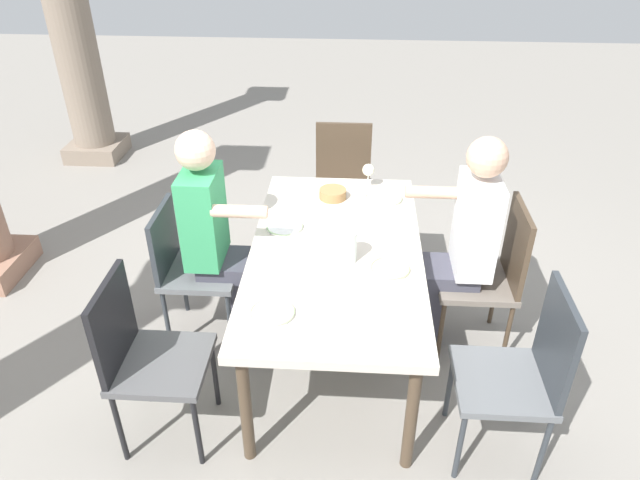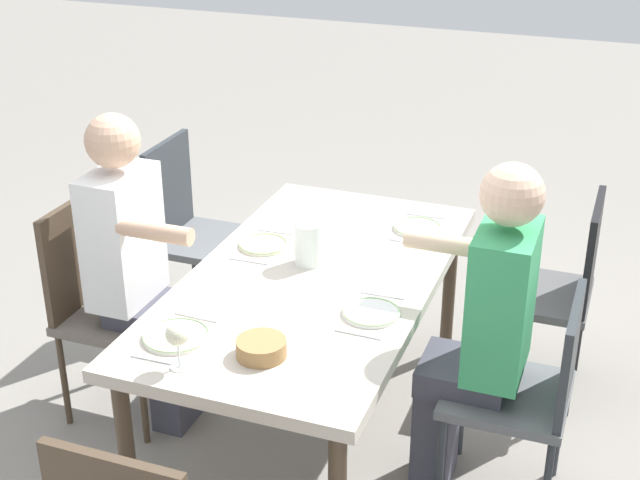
% 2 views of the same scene
% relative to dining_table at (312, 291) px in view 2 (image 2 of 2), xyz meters
% --- Properties ---
extents(ground_plane, '(16.00, 16.00, 0.00)m').
position_rel_dining_table_xyz_m(ground_plane, '(0.00, 0.00, -0.67)').
color(ground_plane, gray).
extents(dining_table, '(1.76, 0.94, 0.73)m').
position_rel_dining_table_xyz_m(dining_table, '(0.00, 0.00, 0.00)').
color(dining_table, beige).
rests_on(dining_table, ground).
extents(chair_west_north, '(0.44, 0.44, 0.93)m').
position_rel_dining_table_xyz_m(chair_west_north, '(-0.66, 0.89, -0.13)').
color(chair_west_north, '#4F4F50').
rests_on(chair_west_north, ground).
extents(chair_west_south, '(0.44, 0.44, 0.95)m').
position_rel_dining_table_xyz_m(chair_west_south, '(-0.66, -0.89, -0.13)').
color(chair_west_south, '#5B5E61').
rests_on(chair_west_south, ground).
extents(chair_mid_north, '(0.44, 0.44, 0.87)m').
position_rel_dining_table_xyz_m(chair_mid_north, '(0.13, 0.88, -0.16)').
color(chair_mid_north, '#5B5E61').
rests_on(chair_mid_north, ground).
extents(chair_mid_south, '(0.44, 0.44, 0.95)m').
position_rel_dining_table_xyz_m(chair_mid_south, '(0.13, -0.89, -0.13)').
color(chair_mid_south, '#6A6158').
rests_on(chair_mid_south, ground).
extents(diner_woman_green, '(0.35, 0.50, 1.35)m').
position_rel_dining_table_xyz_m(diner_woman_green, '(0.13, 0.70, 0.06)').
color(diner_woman_green, '#3F3F4C').
rests_on(diner_woman_green, ground).
extents(diner_man_white, '(0.35, 0.50, 1.35)m').
position_rel_dining_table_xyz_m(diner_man_white, '(0.13, -0.70, 0.06)').
color(diner_man_white, '#3F3F4C').
rests_on(diner_man_white, ground).
extents(plate_0, '(0.21, 0.21, 0.02)m').
position_rel_dining_table_xyz_m(plate_0, '(-0.58, 0.27, 0.07)').
color(plate_0, white).
rests_on(plate_0, dining_table).
extents(fork_0, '(0.02, 0.17, 0.01)m').
position_rel_dining_table_xyz_m(fork_0, '(-0.73, 0.27, 0.07)').
color(fork_0, silver).
rests_on(fork_0, dining_table).
extents(spoon_0, '(0.03, 0.17, 0.01)m').
position_rel_dining_table_xyz_m(spoon_0, '(-0.43, 0.27, 0.07)').
color(spoon_0, silver).
rests_on(spoon_0, dining_table).
extents(plate_1, '(0.20, 0.20, 0.02)m').
position_rel_dining_table_xyz_m(plate_1, '(-0.18, -0.29, 0.07)').
color(plate_1, silver).
rests_on(plate_1, dining_table).
extents(fork_1, '(0.03, 0.17, 0.01)m').
position_rel_dining_table_xyz_m(fork_1, '(-0.33, -0.29, 0.07)').
color(fork_1, silver).
rests_on(fork_1, dining_table).
extents(spoon_1, '(0.02, 0.17, 0.01)m').
position_rel_dining_table_xyz_m(spoon_1, '(-0.03, -0.29, 0.07)').
color(spoon_1, silver).
rests_on(spoon_1, dining_table).
extents(plate_2, '(0.21, 0.21, 0.02)m').
position_rel_dining_table_xyz_m(plate_2, '(0.20, 0.31, 0.07)').
color(plate_2, white).
rests_on(plate_2, dining_table).
extents(fork_2, '(0.02, 0.17, 0.01)m').
position_rel_dining_table_xyz_m(fork_2, '(0.05, 0.31, 0.07)').
color(fork_2, silver).
rests_on(fork_2, dining_table).
extents(spoon_2, '(0.02, 0.17, 0.01)m').
position_rel_dining_table_xyz_m(spoon_2, '(0.35, 0.31, 0.07)').
color(spoon_2, silver).
rests_on(spoon_2, dining_table).
extents(plate_3, '(0.23, 0.23, 0.02)m').
position_rel_dining_table_xyz_m(plate_3, '(0.59, -0.28, 0.07)').
color(plate_3, white).
rests_on(plate_3, dining_table).
extents(wine_glass_3, '(0.08, 0.08, 0.17)m').
position_rel_dining_table_xyz_m(wine_glass_3, '(0.75, -0.18, 0.19)').
color(wine_glass_3, white).
rests_on(wine_glass_3, dining_table).
extents(fork_3, '(0.02, 0.17, 0.01)m').
position_rel_dining_table_xyz_m(fork_3, '(0.44, -0.28, 0.07)').
color(fork_3, silver).
rests_on(fork_3, dining_table).
extents(spoon_3, '(0.02, 0.17, 0.01)m').
position_rel_dining_table_xyz_m(spoon_3, '(0.74, -0.28, 0.07)').
color(spoon_3, silver).
rests_on(spoon_3, dining_table).
extents(water_pitcher, '(0.12, 0.12, 0.18)m').
position_rel_dining_table_xyz_m(water_pitcher, '(-0.10, -0.05, 0.14)').
color(water_pitcher, white).
rests_on(water_pitcher, dining_table).
extents(bread_basket, '(0.17, 0.17, 0.06)m').
position_rel_dining_table_xyz_m(bread_basket, '(0.59, 0.05, 0.09)').
color(bread_basket, '#9E7547').
rests_on(bread_basket, dining_table).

